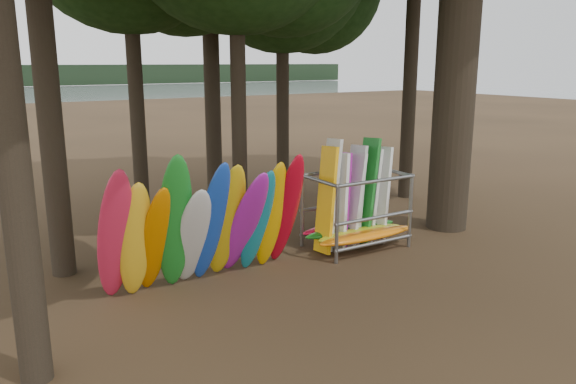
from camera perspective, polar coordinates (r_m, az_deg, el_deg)
ground at (r=13.88m, az=5.21°, el=-6.57°), size 120.00×120.00×0.00m
lake at (r=71.02m, az=-25.40°, el=8.12°), size 160.00×160.00×0.00m
kayak_row at (r=11.81m, az=-8.16°, el=-3.47°), size 4.56×1.89×3.13m
storage_rack at (r=14.42m, az=6.86°, el=-2.02°), size 2.89×1.51×2.83m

